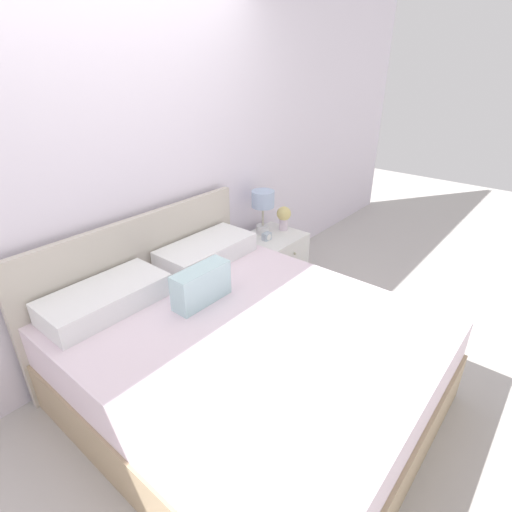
{
  "coord_description": "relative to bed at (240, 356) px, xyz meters",
  "views": [
    {
      "loc": [
        -1.41,
        -2.24,
        1.96
      ],
      "look_at": [
        0.63,
        -0.56,
        0.63
      ],
      "focal_mm": 28.0,
      "sensor_mm": 36.0,
      "label": 1
    }
  ],
  "objects": [
    {
      "name": "wall_back",
      "position": [
        0.0,
        1.02,
        0.99
      ],
      "size": [
        8.0,
        0.06,
        2.6
      ],
      "color": "white",
      "rests_on": "ground_plane"
    },
    {
      "name": "nightstand",
      "position": [
        1.26,
        0.7,
        -0.06
      ],
      "size": [
        0.51,
        0.48,
        0.5
      ],
      "color": "white",
      "rests_on": "ground_plane"
    },
    {
      "name": "bed",
      "position": [
        0.0,
        0.0,
        0.0
      ],
      "size": [
        1.79,
        2.03,
        0.99
      ],
      "color": "tan",
      "rests_on": "ground_plane"
    },
    {
      "name": "alarm_clock",
      "position": [
        1.14,
        0.69,
        0.22
      ],
      "size": [
        0.08,
        0.06,
        0.07
      ],
      "color": "silver",
      "rests_on": "nightstand"
    },
    {
      "name": "flower_vase",
      "position": [
        1.43,
        0.71,
        0.32
      ],
      "size": [
        0.13,
        0.13,
        0.22
      ],
      "color": "silver",
      "rests_on": "nightstand"
    },
    {
      "name": "ground_plane",
      "position": [
        0.0,
        0.95,
        -0.31
      ],
      "size": [
        12.0,
        12.0,
        0.0
      ],
      "primitive_type": "plane",
      "color": "#BCB7B2"
    },
    {
      "name": "table_lamp",
      "position": [
        1.23,
        0.81,
        0.47
      ],
      "size": [
        0.2,
        0.2,
        0.4
      ],
      "color": "white",
      "rests_on": "nightstand"
    }
  ]
}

